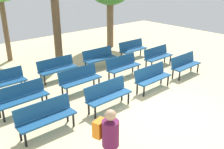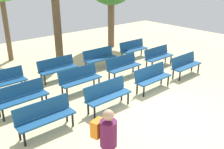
{
  "view_description": "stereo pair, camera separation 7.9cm",
  "coord_description": "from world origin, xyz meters",
  "px_view_note": "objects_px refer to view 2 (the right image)",
  "views": [
    {
      "loc": [
        -5.71,
        -4.02,
        4.03
      ],
      "look_at": [
        0.0,
        2.61,
        0.55
      ],
      "focal_mm": 40.7,
      "sensor_mm": 36.0,
      "label": 1
    },
    {
      "loc": [
        -5.65,
        -4.07,
        4.03
      ],
      "look_at": [
        0.0,
        2.61,
        0.55
      ],
      "focal_mm": 40.7,
      "sensor_mm": 36.0,
      "label": 2
    }
  ],
  "objects_px": {
    "bench_r0_c2": "(152,76)",
    "bench_r1_c1": "(80,78)",
    "tree_0": "(58,29)",
    "bench_r2_c0": "(3,81)",
    "bench_r0_c1": "(107,94)",
    "bench_r0_c3": "(185,64)",
    "bench_r2_c2": "(100,57)",
    "bench_r2_c1": "(57,67)",
    "bench_r1_c3": "(158,55)",
    "bench_r0_c0": "(45,115)",
    "bench_r2_c3": "(133,48)",
    "bench_r1_c0": "(22,96)",
    "visitor_with_backpack": "(107,141)",
    "bench_r1_c2": "(123,65)"
  },
  "relations": [
    {
      "from": "bench_r0_c2",
      "to": "bench_r1_c1",
      "type": "xyz_separation_m",
      "value": [
        -2.13,
        1.59,
        0.0
      ]
    },
    {
      "from": "tree_0",
      "to": "bench_r2_c0",
      "type": "bearing_deg",
      "value": -155.66
    },
    {
      "from": "bench_r0_c1",
      "to": "bench_r1_c1",
      "type": "relative_size",
      "value": 1.0
    },
    {
      "from": "bench_r0_c3",
      "to": "bench_r2_c2",
      "type": "height_order",
      "value": "same"
    },
    {
      "from": "bench_r0_c3",
      "to": "bench_r2_c1",
      "type": "distance_m",
      "value": 5.32
    },
    {
      "from": "bench_r1_c3",
      "to": "tree_0",
      "type": "height_order",
      "value": "tree_0"
    },
    {
      "from": "bench_r0_c0",
      "to": "bench_r2_c2",
      "type": "height_order",
      "value": "same"
    },
    {
      "from": "bench_r0_c0",
      "to": "bench_r2_c3",
      "type": "xyz_separation_m",
      "value": [
        6.47,
        3.19,
        0.0
      ]
    },
    {
      "from": "bench_r1_c0",
      "to": "visitor_with_backpack",
      "type": "relative_size",
      "value": 0.98
    },
    {
      "from": "bench_r0_c2",
      "to": "visitor_with_backpack",
      "type": "height_order",
      "value": "visitor_with_backpack"
    },
    {
      "from": "bench_r0_c2",
      "to": "bench_r0_c3",
      "type": "distance_m",
      "value": 2.14
    },
    {
      "from": "bench_r1_c3",
      "to": "bench_r2_c2",
      "type": "bearing_deg",
      "value": 142.8
    },
    {
      "from": "bench_r1_c2",
      "to": "bench_r2_c1",
      "type": "distance_m",
      "value": 2.69
    },
    {
      "from": "bench_r1_c0",
      "to": "tree_0",
      "type": "bearing_deg",
      "value": 42.73
    },
    {
      "from": "bench_r0_c2",
      "to": "bench_r2_c2",
      "type": "distance_m",
      "value": 3.13
    },
    {
      "from": "bench_r1_c1",
      "to": "bench_r2_c1",
      "type": "xyz_separation_m",
      "value": [
        -0.05,
        1.55,
        0.0
      ]
    },
    {
      "from": "bench_r0_c0",
      "to": "bench_r2_c3",
      "type": "bearing_deg",
      "value": 26.25
    },
    {
      "from": "bench_r1_c0",
      "to": "visitor_with_backpack",
      "type": "height_order",
      "value": "visitor_with_backpack"
    },
    {
      "from": "bench_r2_c3",
      "to": "bench_r0_c3",
      "type": "bearing_deg",
      "value": -90.48
    },
    {
      "from": "bench_r1_c1",
      "to": "bench_r2_c0",
      "type": "height_order",
      "value": "same"
    },
    {
      "from": "bench_r1_c3",
      "to": "bench_r2_c2",
      "type": "height_order",
      "value": "same"
    },
    {
      "from": "bench_r0_c2",
      "to": "bench_r1_c1",
      "type": "height_order",
      "value": "same"
    },
    {
      "from": "bench_r0_c3",
      "to": "bench_r0_c2",
      "type": "bearing_deg",
      "value": 179.43
    },
    {
      "from": "bench_r0_c1",
      "to": "visitor_with_backpack",
      "type": "relative_size",
      "value": 0.98
    },
    {
      "from": "bench_r1_c2",
      "to": "bench_r1_c3",
      "type": "relative_size",
      "value": 1.0
    },
    {
      "from": "bench_r0_c2",
      "to": "bench_r2_c1",
      "type": "relative_size",
      "value": 1.01
    },
    {
      "from": "bench_r0_c1",
      "to": "bench_r0_c2",
      "type": "height_order",
      "value": "same"
    },
    {
      "from": "bench_r1_c2",
      "to": "bench_r2_c0",
      "type": "height_order",
      "value": "same"
    },
    {
      "from": "bench_r2_c0",
      "to": "bench_r2_c3",
      "type": "bearing_deg",
      "value": -0.9
    },
    {
      "from": "bench_r1_c0",
      "to": "tree_0",
      "type": "xyz_separation_m",
      "value": [
        3.01,
        2.98,
        1.22
      ]
    },
    {
      "from": "bench_r2_c0",
      "to": "tree_0",
      "type": "bearing_deg",
      "value": 23.0
    },
    {
      "from": "bench_r0_c3",
      "to": "bench_r1_c1",
      "type": "relative_size",
      "value": 1.0
    },
    {
      "from": "visitor_with_backpack",
      "to": "bench_r0_c2",
      "type": "bearing_deg",
      "value": -165.3
    },
    {
      "from": "bench_r1_c2",
      "to": "bench_r1_c3",
      "type": "height_order",
      "value": "same"
    },
    {
      "from": "bench_r0_c0",
      "to": "bench_r0_c3",
      "type": "height_order",
      "value": "same"
    },
    {
      "from": "bench_r1_c0",
      "to": "bench_r2_c2",
      "type": "bearing_deg",
      "value": 18.42
    },
    {
      "from": "bench_r0_c0",
      "to": "tree_0",
      "type": "relative_size",
      "value": 0.46
    },
    {
      "from": "visitor_with_backpack",
      "to": "bench_r1_c2",
      "type": "bearing_deg",
      "value": -151.47
    },
    {
      "from": "bench_r2_c0",
      "to": "bench_r2_c3",
      "type": "xyz_separation_m",
      "value": [
        6.54,
        0.05,
        0.0
      ]
    },
    {
      "from": "bench_r1_c0",
      "to": "bench_r0_c1",
      "type": "bearing_deg",
      "value": -38.65
    },
    {
      "from": "bench_r1_c3",
      "to": "bench_r2_c1",
      "type": "relative_size",
      "value": 1.01
    },
    {
      "from": "bench_r0_c1",
      "to": "bench_r0_c3",
      "type": "relative_size",
      "value": 1.0
    },
    {
      "from": "bench_r1_c0",
      "to": "bench_r1_c3",
      "type": "bearing_deg",
      "value": -1.88
    },
    {
      "from": "bench_r0_c1",
      "to": "bench_r2_c0",
      "type": "bearing_deg",
      "value": 123.26
    },
    {
      "from": "bench_r1_c2",
      "to": "bench_r1_c3",
      "type": "bearing_deg",
      "value": -3.13
    },
    {
      "from": "bench_r0_c0",
      "to": "bench_r1_c2",
      "type": "distance_m",
      "value": 4.59
    },
    {
      "from": "bench_r2_c0",
      "to": "bench_r2_c3",
      "type": "relative_size",
      "value": 1.01
    },
    {
      "from": "bench_r1_c3",
      "to": "bench_r2_c3",
      "type": "bearing_deg",
      "value": 88.45
    },
    {
      "from": "bench_r1_c0",
      "to": "tree_0",
      "type": "relative_size",
      "value": 0.47
    },
    {
      "from": "bench_r0_c0",
      "to": "bench_r2_c2",
      "type": "relative_size",
      "value": 1.0
    }
  ]
}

